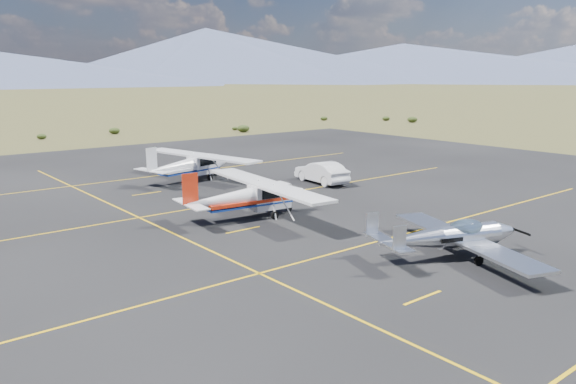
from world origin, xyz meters
name	(u,v)px	position (x,y,z in m)	size (l,w,h in m)	color
ground	(401,256)	(0.00, 0.00, 0.00)	(1600.00, 1600.00, 0.00)	#383D1C
apron	(296,222)	(0.00, 7.00, 0.00)	(72.00, 72.00, 0.02)	black
aircraft_low_wing	(452,237)	(1.40, -1.52, 0.94)	(6.62, 8.93, 1.96)	silver
aircraft_cessna	(249,196)	(-1.39, 9.29, 1.22)	(6.55, 10.86, 2.74)	silver
aircraft_plain	(190,164)	(1.38, 20.65, 1.22)	(6.87, 10.82, 2.74)	silver
sedan	(321,172)	(8.22, 14.13, 0.77)	(1.61, 4.61, 1.52)	silver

